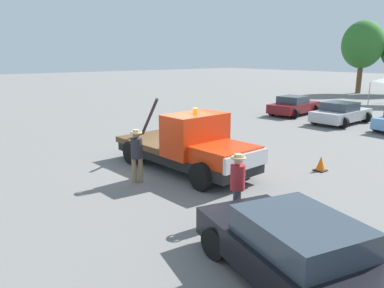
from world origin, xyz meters
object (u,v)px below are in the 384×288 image
object	(u,v)px
parked_car_maroon	(294,106)
tree_right	(363,45)
person_near_truck	(238,182)
tow_truck	(190,147)
person_at_hood	(137,152)
parked_car_silver	(341,113)
foreground_car	(306,259)
traffic_cone	(321,164)

from	to	relation	value
parked_car_maroon	tree_right	distance (m)	19.53
person_near_truck	tree_right	xyz separation A→B (m)	(-14.78, 33.81, 4.17)
tow_truck	person_at_hood	xyz separation A→B (m)	(-0.13, -2.12, 0.13)
person_near_truck	person_at_hood	xyz separation A→B (m)	(-4.09, -0.51, 0.03)
person_at_hood	parked_car_silver	world-z (taller)	person_at_hood
foreground_car	parked_car_silver	xyz separation A→B (m)	(-8.74, 16.12, -0.00)
tow_truck	foreground_car	xyz separation A→B (m)	(6.87, -2.83, -0.27)
traffic_cone	parked_car_maroon	bearing A→B (deg)	130.78
person_near_truck	tree_right	bearing A→B (deg)	-96.39
parked_car_maroon	traffic_cone	xyz separation A→B (m)	(8.74, -10.13, -0.39)
person_at_hood	parked_car_maroon	world-z (taller)	person_at_hood
tow_truck	foreground_car	world-z (taller)	tow_truck
parked_car_silver	person_near_truck	bearing A→B (deg)	-161.44
parked_car_maroon	parked_car_silver	distance (m)	3.98
parked_car_maroon	parked_car_silver	size ratio (longest dim) A/B	1.00
tow_truck	parked_car_silver	size ratio (longest dim) A/B	1.38
foreground_car	person_near_truck	world-z (taller)	person_near_truck
person_at_hood	parked_car_silver	xyz separation A→B (m)	(-1.75, 15.42, -0.41)
parked_car_silver	parked_car_maroon	bearing A→B (deg)	78.53
parked_car_silver	traffic_cone	xyz separation A→B (m)	(4.80, -9.54, -0.39)
person_near_truck	tree_right	size ratio (longest dim) A/B	0.23
tree_right	person_at_hood	bearing A→B (deg)	-72.70
person_near_truck	person_at_hood	size ratio (longest dim) A/B	0.98
tow_truck	foreground_car	distance (m)	7.43
tree_right	parked_car_maroon	bearing A→B (deg)	-74.70
foreground_car	parked_car_maroon	size ratio (longest dim) A/B	1.21
foreground_car	person_at_hood	world-z (taller)	person_at_hood
person_near_truck	tow_truck	bearing A→B (deg)	-52.08
parked_car_silver	tree_right	xyz separation A→B (m)	(-8.95, 18.91, 4.55)
foreground_car	parked_car_maroon	distance (m)	20.98
tree_right	tow_truck	bearing A→B (deg)	-71.43
parked_car_maroon	tree_right	bearing A→B (deg)	8.12
tow_truck	tree_right	bearing A→B (deg)	105.46
traffic_cone	tow_truck	bearing A→B (deg)	-127.91
parked_car_silver	tree_right	distance (m)	21.41
foreground_car	tree_right	distance (m)	39.51
person_near_truck	parked_car_maroon	world-z (taller)	person_near_truck
person_at_hood	tow_truck	bearing A→B (deg)	-66.38
parked_car_silver	traffic_cone	bearing A→B (deg)	-156.10
foreground_car	parked_car_silver	bearing A→B (deg)	132.13
parked_car_maroon	parked_car_silver	xyz separation A→B (m)	(3.94, -0.60, 0.00)
person_at_hood	parked_car_maroon	distance (m)	17.00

